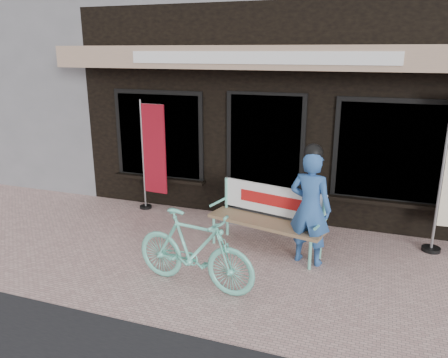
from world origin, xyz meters
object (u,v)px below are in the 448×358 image
at_px(person, 310,206).
at_px(bicycle, 194,250).
at_px(bench, 269,213).
at_px(nobori_red, 152,155).
at_px(menu_stand, 307,213).

height_order(person, bicycle, person).
relative_size(bench, bicycle, 1.10).
bearing_deg(nobori_red, bicycle, -47.22).
bearing_deg(bicycle, nobori_red, 46.08).
bearing_deg(menu_stand, bench, -115.77).
distance_m(nobori_red, menu_stand, 2.95).
relative_size(bicycle, menu_stand, 2.03).
bearing_deg(bicycle, bench, -15.57).
bearing_deg(nobori_red, person, -16.14).
relative_size(person, nobori_red, 0.83).
bearing_deg(menu_stand, nobori_red, -172.39).
xyz_separation_m(bench, person, (0.63, -0.24, 0.27)).
xyz_separation_m(bicycle, nobori_red, (-1.79, 2.27, 0.55)).
height_order(bench, person, person).
relative_size(person, menu_stand, 2.09).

